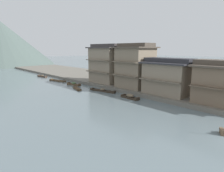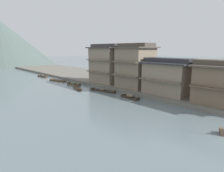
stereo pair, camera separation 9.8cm
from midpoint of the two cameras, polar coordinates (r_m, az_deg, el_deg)
The scene contains 12 objects.
riverbank_right at distance 48.19m, azimuth 2.89°, elevation 1.62°, with size 18.00×110.00×0.64m, color #6B665B.
boat_moored_nearest at distance 51.36m, azimuth -16.14°, elevation 1.57°, with size 2.11×5.66×0.41m.
boat_moored_second at distance 60.13m, azimuth -20.34°, elevation 2.77°, with size 1.32×4.32×0.70m.
boat_moored_third at distance 32.23m, azimuth 5.38°, elevation -3.25°, with size 1.19×3.55×0.80m.
boat_moored_far at distance 37.33m, azimuth -2.92°, elevation -1.37°, with size 2.06×5.82×0.65m.
boat_midriver_drifting at distance 40.03m, azimuth -10.54°, elevation -0.81°, with size 1.74×3.54×0.35m.
boat_midriver_upstream at distance 44.65m, azimuth -11.54°, elevation 0.56°, with size 1.61×3.89×0.72m.
house_waterfront_nearest at distance 30.50m, azimuth 30.59°, elevation 0.80°, with size 6.40×7.80×6.14m.
house_waterfront_second at distance 33.82m, azimuth 16.49°, elevation 2.77°, with size 6.35×8.32×6.14m.
house_waterfront_tall at distance 38.22m, azimuth 6.93°, elevation 6.04°, with size 6.89×7.02×8.74m.
house_waterfront_narrow at distance 43.68m, azimuth -1.66°, elevation 6.74°, with size 6.26×8.21×8.74m.
hill_far_centre at distance 117.52m, azimuth -30.79°, elevation 11.28°, with size 53.57×53.57×23.38m, color #4C5B56.
Camera 1 is at (-18.81, -2.84, 8.30)m, focal length 30.28 mm.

